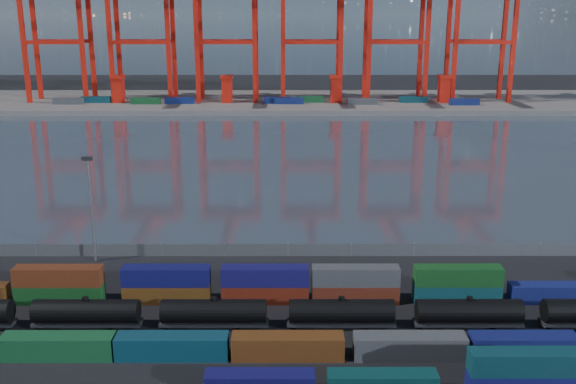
{
  "coord_description": "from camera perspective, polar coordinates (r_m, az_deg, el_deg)",
  "views": [
    {
      "loc": [
        -0.17,
        -67.44,
        36.87
      ],
      "look_at": [
        0.0,
        30.0,
        10.0
      ],
      "focal_mm": 40.0,
      "sensor_mm": 36.0,
      "label": 1
    }
  ],
  "objects": [
    {
      "name": "far_quay",
      "position": [
        279.75,
        -0.06,
        8.05
      ],
      "size": [
        700.0,
        70.0,
        2.0
      ],
      "primitive_type": "cube",
      "color": "#514F4C",
      "rests_on": "ground"
    },
    {
      "name": "container_row_mid",
      "position": [
        75.05,
        -13.1,
        -13.06
      ],
      "size": [
        141.85,
        2.54,
        5.41
      ],
      "color": "#393C3E",
      "rests_on": "ground"
    },
    {
      "name": "harbor_water",
      "position": [
        176.33,
        -0.04,
        3.35
      ],
      "size": [
        700.0,
        700.0,
        0.0
      ],
      "primitive_type": "plane",
      "color": "#303A46",
      "rests_on": "ground"
    },
    {
      "name": "gantry_cranes",
      "position": [
        270.75,
        -1.72,
        16.61
      ],
      "size": [
        201.68,
        51.23,
        69.38
      ],
      "color": "red",
      "rests_on": "ground"
    },
    {
      "name": "waterfront_fence",
      "position": [
        101.95,
        0.0,
        -5.18
      ],
      "size": [
        160.12,
        0.12,
        2.2
      ],
      "color": "#595B5E",
      "rests_on": "ground"
    },
    {
      "name": "quay_containers",
      "position": [
        265.25,
        -2.46,
        8.13
      ],
      "size": [
        172.58,
        10.99,
        2.6
      ],
      "color": "navy",
      "rests_on": "far_quay"
    },
    {
      "name": "tanker_string",
      "position": [
        79.73,
        -6.61,
        -10.6
      ],
      "size": [
        106.23,
        2.84,
        4.07
      ],
      "color": "black",
      "rests_on": "ground"
    },
    {
      "name": "container_row_north",
      "position": [
        85.9,
        -0.02,
        -8.44
      ],
      "size": [
        141.04,
        2.34,
        4.99
      ],
      "color": "navy",
      "rests_on": "ground"
    },
    {
      "name": "yard_light_mast",
      "position": [
        101.89,
        -17.12,
        -0.99
      ],
      "size": [
        1.6,
        0.4,
        16.6
      ],
      "color": "slate",
      "rests_on": "ground"
    },
    {
      "name": "ground",
      "position": [
        76.86,
        0.04,
        -13.25
      ],
      "size": [
        700.0,
        700.0,
        0.0
      ],
      "primitive_type": "plane",
      "color": "black",
      "rests_on": "ground"
    },
    {
      "name": "straddle_carriers",
      "position": [
        269.02,
        -0.6,
        9.22
      ],
      "size": [
        140.0,
        7.0,
        11.1
      ],
      "color": "red",
      "rests_on": "far_quay"
    },
    {
      "name": "container_row_south",
      "position": [
        67.09,
        -5.01,
        -16.17
      ],
      "size": [
        138.9,
        2.25,
        4.79
      ],
      "color": "#3D3F42",
      "rests_on": "ground"
    }
  ]
}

